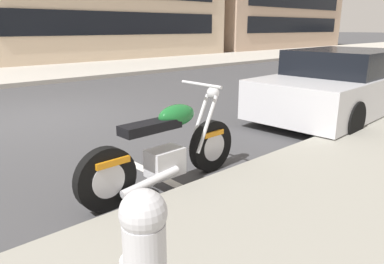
{
  "coord_description": "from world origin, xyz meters",
  "views": [
    {
      "loc": [
        -2.38,
        -7.07,
        1.72
      ],
      "look_at": [
        0.22,
        -4.18,
        0.59
      ],
      "focal_mm": 33.73,
      "sensor_mm": 36.0,
      "label": 1
    }
  ],
  "objects": [
    {
      "name": "fire_hydrant",
      "position": [
        -1.51,
        -5.75,
        0.58
      ],
      "size": [
        0.24,
        0.36,
        0.84
      ],
      "color": "#B7B7BC",
      "rests_on": "sidewalk_near_curb"
    },
    {
      "name": "sidewalk_far_curb",
      "position": [
        12.0,
        6.84,
        0.07
      ],
      "size": [
        120.0,
        5.0,
        0.14
      ],
      "primitive_type": "cube",
      "color": "#ADA89E",
      "rests_on": "ground"
    },
    {
      "name": "parked_car_behind_motorcycle",
      "position": [
        4.57,
        -3.77,
        0.62
      ],
      "size": [
        4.35,
        2.0,
        1.31
      ],
      "rotation": [
        0.0,
        0.0,
        0.05
      ],
      "color": "silver",
      "rests_on": "ground"
    },
    {
      "name": "ground_plane",
      "position": [
        0.0,
        0.0,
        0.0
      ],
      "size": [
        260.0,
        260.0,
        0.0
      ],
      "primitive_type": "plane",
      "color": "#3D3D3F"
    },
    {
      "name": "parking_stall_stripe",
      "position": [
        0.0,
        -3.74,
        0.0
      ],
      "size": [
        0.12,
        2.2,
        0.01
      ],
      "primitive_type": "cube",
      "color": "silver",
      "rests_on": "ground"
    },
    {
      "name": "parked_motorcycle",
      "position": [
        -0.1,
        -4.12,
        0.43
      ],
      "size": [
        2.11,
        0.62,
        1.12
      ],
      "rotation": [
        0.0,
        0.0,
        0.03
      ],
      "color": "black",
      "rests_on": "ground"
    }
  ]
}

